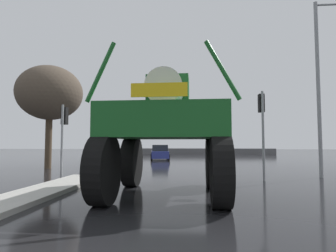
{
  "coord_description": "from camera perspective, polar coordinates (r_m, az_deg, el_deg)",
  "views": [
    {
      "loc": [
        0.95,
        -2.26,
        1.66
      ],
      "look_at": [
        0.14,
        8.3,
        2.34
      ],
      "focal_mm": 29.26,
      "sensor_mm": 36.0,
      "label": 1
    }
  ],
  "objects": [
    {
      "name": "traffic_signal_near_right",
      "position": [
        13.23,
        18.96,
        2.1
      ],
      "size": [
        0.24,
        0.54,
        4.04
      ],
      "color": "gray",
      "rests_on": "ground"
    },
    {
      "name": "streetlight_near_right",
      "position": [
        15.8,
        29.2,
        8.52
      ],
      "size": [
        1.84,
        0.24,
        8.84
      ],
      "color": "gray",
      "rests_on": "ground"
    },
    {
      "name": "oversize_sprayer",
      "position": [
        8.97,
        -0.15,
        -1.1
      ],
      "size": [
        4.17,
        5.36,
        4.43
      ],
      "rotation": [
        0.0,
        0.0,
        1.55
      ],
      "color": "black",
      "rests_on": "ground"
    },
    {
      "name": "median_island",
      "position": [
        10.65,
        -23.43,
        -11.94
      ],
      "size": [
        1.55,
        7.49,
        0.15
      ],
      "primitive_type": "cube",
      "color": "#B2AFA8",
      "rests_on": "ground"
    },
    {
      "name": "sedan_ahead",
      "position": [
        28.41,
        -1.71,
        -5.57
      ],
      "size": [
        2.3,
        4.29,
        1.52
      ],
      "rotation": [
        0.0,
        0.0,
        1.7
      ],
      "color": "navy",
      "rests_on": "ground"
    },
    {
      "name": "bare_tree_left",
      "position": [
        20.33,
        -23.4,
        6.26
      ],
      "size": [
        4.32,
        4.32,
        6.93
      ],
      "color": "#473828",
      "rests_on": "ground"
    },
    {
      "name": "roadside_barrier",
      "position": [
        41.93,
        3.07,
        -5.31
      ],
      "size": [
        27.78,
        0.24,
        0.9
      ],
      "primitive_type": "cube",
      "color": "#59595B",
      "rests_on": "ground"
    },
    {
      "name": "ground_plane",
      "position": [
        20.36,
        1.69,
        -8.34
      ],
      "size": [
        120.0,
        120.0,
        0.0
      ],
      "primitive_type": "plane",
      "color": "black"
    },
    {
      "name": "traffic_signal_near_left",
      "position": [
        14.12,
        -20.86,
        0.26
      ],
      "size": [
        0.24,
        0.54,
        3.52
      ],
      "color": "gray",
      "rests_on": "ground"
    }
  ]
}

